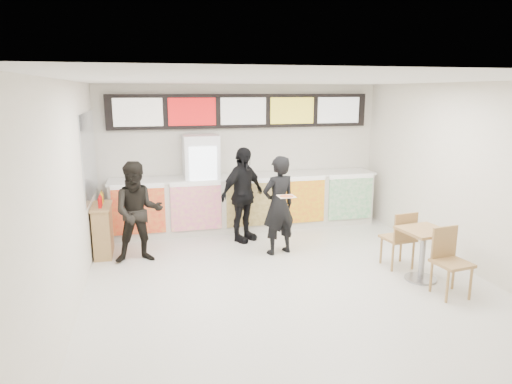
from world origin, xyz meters
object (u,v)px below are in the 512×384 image
object	(u,v)px
service_counter	(247,202)
customer_mid	(243,195)
customer_main	(279,206)
cafe_table	(423,245)
customer_left	(138,212)
drinks_fridge	(202,184)
condiment_ledge	(103,230)

from	to	relation	value
service_counter	customer_mid	bearing A→B (deg)	-107.90
customer_main	cafe_table	world-z (taller)	customer_main
customer_main	service_counter	bearing A→B (deg)	-98.86
service_counter	customer_mid	xyz separation A→B (m)	(-0.25, -0.78, 0.34)
service_counter	customer_main	xyz separation A→B (m)	(0.22, -1.63, 0.31)
customer_left	cafe_table	size ratio (longest dim) A/B	1.02
drinks_fridge	cafe_table	distance (m)	4.47
service_counter	condiment_ledge	distance (m)	2.98
service_counter	customer_main	distance (m)	1.67
drinks_fridge	customer_main	distance (m)	2.01
customer_main	condiment_ledge	world-z (taller)	customer_main
drinks_fridge	customer_mid	xyz separation A→B (m)	(0.68, -0.79, -0.09)
customer_left	cafe_table	distance (m)	4.62
customer_main	cafe_table	size ratio (longest dim) A/B	1.04
cafe_table	condiment_ledge	xyz separation A→B (m)	(-4.84, 2.34, -0.10)
customer_main	customer_mid	world-z (taller)	customer_mid
customer_main	customer_left	bearing A→B (deg)	-20.81
customer_left	condiment_ledge	bearing A→B (deg)	140.86
drinks_fridge	cafe_table	world-z (taller)	drinks_fridge
cafe_table	customer_left	bearing A→B (deg)	149.11
drinks_fridge	condiment_ledge	world-z (taller)	drinks_fridge
drinks_fridge	customer_mid	distance (m)	1.05
customer_mid	condiment_ledge	world-z (taller)	customer_mid
customer_left	customer_mid	bearing A→B (deg)	17.40
drinks_fridge	customer_main	world-z (taller)	drinks_fridge
customer_mid	condiment_ledge	bearing A→B (deg)	149.88
service_counter	customer_mid	world-z (taller)	customer_mid
customer_main	cafe_table	xyz separation A→B (m)	(1.81, -1.67, -0.32)
customer_left	cafe_table	xyz separation A→B (m)	(4.21, -1.86, -0.30)
drinks_fridge	customer_left	size ratio (longest dim) A/B	1.16
service_counter	cafe_table	world-z (taller)	service_counter
customer_left	cafe_table	bearing A→B (deg)	-25.37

